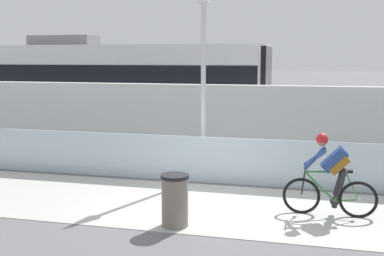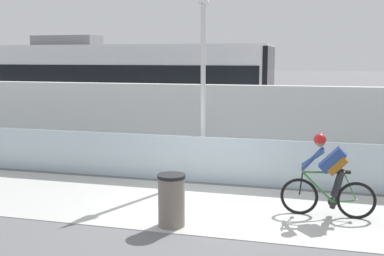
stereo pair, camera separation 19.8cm
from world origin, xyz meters
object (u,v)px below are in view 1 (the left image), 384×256
lamp_post_antenna (203,46)px  trash_bin (175,200)px  cyclist_on_bike (331,176)px  tram (115,89)px

lamp_post_antenna → trash_bin: lamp_post_antenna is taller
cyclist_on_bike → trash_bin: cyclist_on_bike is taller
cyclist_on_bike → lamp_post_antenna: lamp_post_antenna is taller
tram → lamp_post_antenna: bearing=-47.3°
tram → trash_bin: tram is taller
lamp_post_antenna → trash_bin: bearing=-86.1°
lamp_post_antenna → trash_bin: (0.23, -3.40, -2.81)m
tram → cyclist_on_bike: 10.07m
tram → trash_bin: (4.56, -8.10, -1.41)m
tram → lamp_post_antenna: lamp_post_antenna is taller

